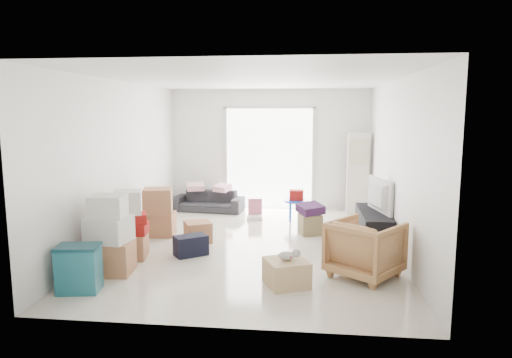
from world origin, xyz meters
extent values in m
cube|color=beige|center=(0.00, 0.00, -0.12)|extent=(4.50, 6.00, 0.24)
cube|color=white|center=(0.00, 0.00, 2.82)|extent=(4.50, 6.00, 0.24)
cube|color=white|center=(0.00, 3.12, 1.35)|extent=(4.50, 0.24, 2.70)
cube|color=white|center=(0.00, -3.12, 1.35)|extent=(4.50, 0.24, 2.70)
cube|color=white|center=(-2.37, 0.00, 1.35)|extent=(0.24, 6.00, 2.70)
cube|color=white|center=(2.37, 0.00, 1.35)|extent=(0.24, 6.00, 2.70)
cube|color=white|center=(0.00, 2.98, 1.15)|extent=(2.00, 0.01, 2.30)
cube|color=silver|center=(-1.00, 2.97, 1.15)|extent=(0.06, 0.04, 2.30)
cube|color=silver|center=(1.00, 2.97, 1.15)|extent=(0.06, 0.04, 2.30)
cube|color=silver|center=(0.00, 2.97, 2.30)|extent=(2.10, 0.04, 0.06)
cube|color=silver|center=(1.95, 2.65, 0.88)|extent=(0.45, 0.30, 1.75)
cube|color=black|center=(2.00, 0.45, 0.26)|extent=(0.46, 1.54, 0.51)
imported|color=black|center=(2.00, 0.45, 0.58)|extent=(0.77, 1.08, 0.13)
imported|color=#2B2B31|center=(-1.32, 2.50, 0.30)|extent=(1.59, 0.62, 0.60)
cube|color=#F8B5C9|center=(-1.62, 2.54, 0.67)|extent=(0.47, 0.42, 0.12)
cube|color=#F8B5C9|center=(-0.99, 2.45, 0.67)|extent=(0.45, 0.42, 0.12)
imported|color=tan|center=(1.64, -1.32, 0.42)|extent=(1.12, 1.11, 0.84)
cube|color=#1D5D6B|center=(-1.90, -2.24, 0.14)|extent=(0.53, 0.41, 0.27)
cube|color=#1D5D6B|center=(-1.90, -2.24, 0.41)|extent=(0.53, 0.41, 0.27)
cube|color=#0C333D|center=(-1.90, -2.24, 0.56)|extent=(0.55, 0.43, 0.04)
cube|color=#AC704D|center=(-1.80, -1.57, 0.22)|extent=(0.63, 0.54, 0.44)
cube|color=white|center=(-1.80, -1.57, 0.62)|extent=(0.60, 0.51, 0.34)
cube|color=white|center=(-1.80, -1.57, 0.94)|extent=(0.48, 0.43, 0.30)
cube|color=#AC704D|center=(-1.80, -0.89, 0.18)|extent=(0.58, 0.58, 0.37)
cube|color=#AD1516|center=(-1.80, -0.89, 0.45)|extent=(0.59, 0.43, 0.16)
cube|color=#AD1516|center=(-1.80, -0.89, 0.60)|extent=(0.62, 0.51, 0.15)
cube|color=white|center=(-1.80, -0.89, 0.85)|extent=(0.49, 0.47, 0.35)
cube|color=#AC704D|center=(-1.77, 0.39, 0.20)|extent=(0.61, 0.52, 0.41)
cube|color=#AC704D|center=(-1.77, 0.39, 0.63)|extent=(0.59, 0.59, 0.44)
cube|color=#AC704D|center=(-0.97, 0.06, 0.17)|extent=(0.56, 0.56, 0.35)
cube|color=black|center=(-0.90, -0.69, 0.16)|extent=(0.56, 0.52, 0.31)
cube|color=#928455|center=(0.93, 0.76, 0.18)|extent=(0.46, 0.46, 0.37)
cube|color=#3C1C47|center=(0.93, 0.76, 0.44)|extent=(0.54, 0.54, 0.14)
cylinder|color=blue|center=(0.65, 1.82, 0.40)|extent=(0.49, 0.49, 0.04)
cylinder|color=blue|center=(0.78, 1.94, 0.19)|extent=(0.04, 0.04, 0.38)
cylinder|color=blue|center=(0.53, 1.94, 0.19)|extent=(0.04, 0.04, 0.38)
cylinder|color=blue|center=(0.53, 1.70, 0.19)|extent=(0.04, 0.04, 0.38)
cylinder|color=blue|center=(0.78, 1.70, 0.19)|extent=(0.04, 0.04, 0.38)
cube|color=#AD1516|center=(0.65, 1.82, 0.52)|extent=(0.28, 0.22, 0.20)
cube|color=silver|center=(-0.20, 1.80, 0.04)|extent=(0.35, 0.32, 0.08)
cube|color=#C75F7A|center=(-0.20, 1.92, 0.24)|extent=(0.29, 0.09, 0.34)
cube|color=tan|center=(0.61, -1.76, 0.17)|extent=(0.65, 0.65, 0.33)
ellipsoid|color=#B2ADA8|center=(0.61, -1.76, 0.39)|extent=(0.21, 0.15, 0.11)
cube|color=red|center=(0.61, -1.76, 0.39)|extent=(0.16, 0.13, 0.03)
sphere|color=#B2ADA8|center=(0.73, -1.73, 0.42)|extent=(0.11, 0.11, 0.11)
camera|label=1|loc=(0.84, -7.32, 2.17)|focal=32.00mm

